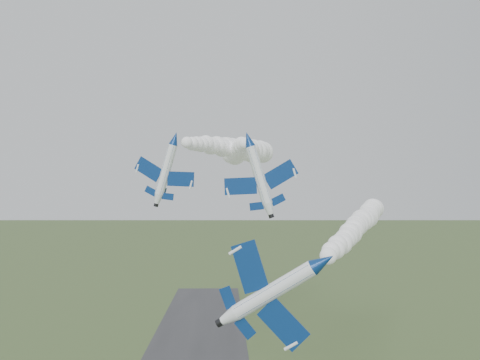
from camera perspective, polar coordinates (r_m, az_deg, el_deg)
name	(u,v)px	position (r m, az deg, el deg)	size (l,w,h in m)	color
jet_lead	(323,262)	(50.96, 8.89, -8.60)	(6.52, 13.19, 9.44)	white
smoke_trail_jet_lead	(360,223)	(91.08, 12.69, -4.50)	(4.45, 73.77, 4.45)	silver
jet_pair_left	(175,138)	(79.22, -6.99, 4.44)	(9.31, 11.26, 3.60)	white
smoke_trail_jet_pair_left	(235,149)	(115.23, -0.52, 3.36)	(5.84, 70.77, 5.84)	silver
jet_pair_right	(248,139)	(78.94, 0.90, 4.39)	(10.61, 13.25, 4.17)	white
smoke_trail_jet_pair_right	(238,150)	(109.04, -0.24, 3.25)	(5.56, 54.15, 5.56)	silver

